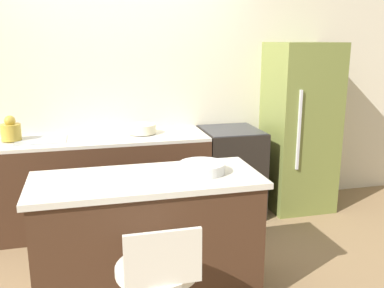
{
  "coord_description": "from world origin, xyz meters",
  "views": [
    {
      "loc": [
        -0.34,
        -3.65,
        1.78
      ],
      "look_at": [
        0.51,
        -0.31,
        0.93
      ],
      "focal_mm": 40.0,
      "sensor_mm": 36.0,
      "label": 1
    }
  ],
  "objects_px": {
    "kettle": "(11,130)",
    "mixing_bowl": "(142,129)",
    "refrigerator": "(299,127)",
    "oven_range": "(231,172)"
  },
  "relations": [
    {
      "from": "kettle",
      "to": "mixing_bowl",
      "type": "bearing_deg",
      "value": 0.0
    },
    {
      "from": "oven_range",
      "to": "mixing_bowl",
      "type": "xyz_separation_m",
      "value": [
        -0.89,
        0.04,
        0.49
      ]
    },
    {
      "from": "oven_range",
      "to": "refrigerator",
      "type": "bearing_deg",
      "value": 0.08
    },
    {
      "from": "oven_range",
      "to": "kettle",
      "type": "distance_m",
      "value": 2.14
    },
    {
      "from": "kettle",
      "to": "mixing_bowl",
      "type": "xyz_separation_m",
      "value": [
        1.18,
        0.0,
        -0.05
      ]
    },
    {
      "from": "kettle",
      "to": "mixing_bowl",
      "type": "relative_size",
      "value": 0.86
    },
    {
      "from": "oven_range",
      "to": "refrigerator",
      "type": "height_order",
      "value": "refrigerator"
    },
    {
      "from": "oven_range",
      "to": "kettle",
      "type": "relative_size",
      "value": 3.95
    },
    {
      "from": "kettle",
      "to": "refrigerator",
      "type": "bearing_deg",
      "value": -0.8
    },
    {
      "from": "refrigerator",
      "to": "mixing_bowl",
      "type": "distance_m",
      "value": 1.65
    }
  ]
}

